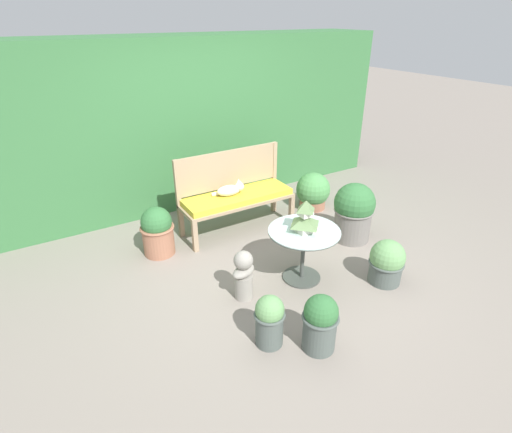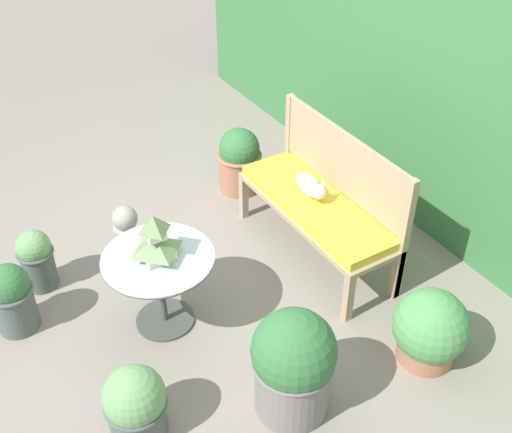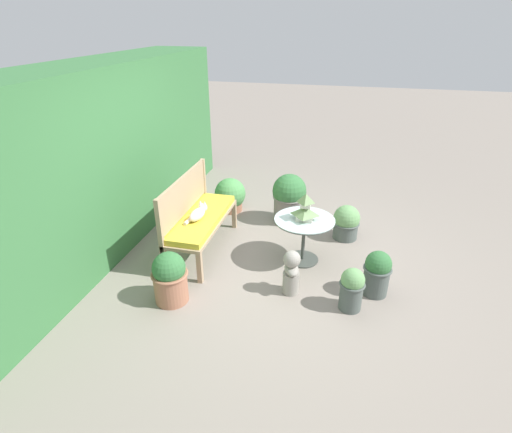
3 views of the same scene
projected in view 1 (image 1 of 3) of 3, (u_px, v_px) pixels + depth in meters
The scene contains 14 objects.
ground at pixel (270, 265), 4.62m from camera, with size 30.00×30.00×0.00m, color gray.
foliage_hedge_back at pixel (183, 121), 5.91m from camera, with size 6.40×1.00×2.35m, color #38703D.
garden_bench at pixel (238, 199), 5.19m from camera, with size 1.49×0.50×0.52m.
bench_backrest at pixel (229, 173), 5.23m from camera, with size 1.49×0.06×1.03m.
cat at pixel (230, 190), 5.09m from camera, with size 0.41×0.21×0.20m.
patio_table at pixel (304, 241), 4.19m from camera, with size 0.76×0.76×0.60m.
pagoda_birdhouse at pixel (305, 218), 4.06m from camera, with size 0.27×0.27×0.34m.
garden_bust at pixel (244, 274), 3.98m from camera, with size 0.31×0.24×0.54m.
potted_plant_table_far at pixel (320, 322), 3.36m from camera, with size 0.32×0.32×0.54m.
potted_plant_path_edge at pixel (269, 320), 3.42m from camera, with size 0.28×0.28×0.50m.
potted_plant_patio_mid at pixel (387, 262), 4.24m from camera, with size 0.38×0.38×0.50m.
potted_plant_bench_left at pixel (157, 231), 4.72m from camera, with size 0.40×0.40×0.61m.
potted_plant_table_near at pixel (354, 212), 4.99m from camera, with size 0.51×0.51×0.76m.
potted_plant_bench_right at pixel (313, 192), 5.87m from camera, with size 0.50×0.50×0.54m.
Camera 1 is at (-2.14, -3.22, 2.61)m, focal length 28.00 mm.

